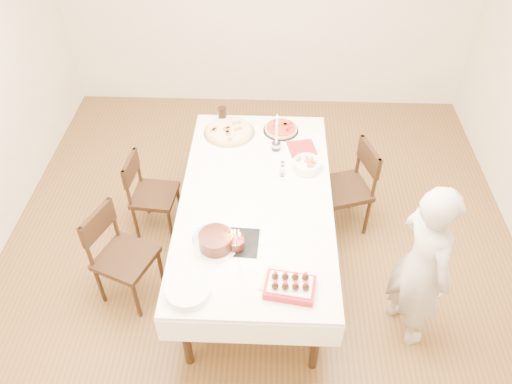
{
  "coord_description": "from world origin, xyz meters",
  "views": [
    {
      "loc": [
        0.08,
        -2.72,
        3.34
      ],
      "look_at": [
        -0.03,
        -0.01,
        0.8
      ],
      "focal_mm": 35.0,
      "sensor_mm": 36.0,
      "label": 1
    }
  ],
  "objects_px": {
    "dining_table": "(256,231)",
    "layer_cake": "(216,241)",
    "cola_glass": "(222,114)",
    "birthday_cake": "(236,240)",
    "chair_left_savory": "(155,195)",
    "taper_candle": "(277,132)",
    "person": "(422,266)",
    "chair_right_savory": "(344,189)",
    "chair_left_dessert": "(126,258)",
    "pasta_bowl": "(307,165)",
    "pizza_white": "(229,131)",
    "pizza_pepperoni": "(281,129)",
    "strawberry_box": "(290,286)"
  },
  "relations": [
    {
      "from": "chair_left_savory",
      "to": "taper_candle",
      "type": "relative_size",
      "value": 2.19
    },
    {
      "from": "birthday_cake",
      "to": "chair_right_savory",
      "type": "bearing_deg",
      "value": 48.36
    },
    {
      "from": "pizza_pepperoni",
      "to": "cola_glass",
      "type": "distance_m",
      "value": 0.54
    },
    {
      "from": "chair_left_dessert",
      "to": "cola_glass",
      "type": "relative_size",
      "value": 6.15
    },
    {
      "from": "cola_glass",
      "to": "birthday_cake",
      "type": "bearing_deg",
      "value": -81.51
    },
    {
      "from": "chair_right_savory",
      "to": "taper_candle",
      "type": "distance_m",
      "value": 0.79
    },
    {
      "from": "pizza_white",
      "to": "layer_cake",
      "type": "xyz_separation_m",
      "value": [
        0.01,
        -1.3,
        0.04
      ]
    },
    {
      "from": "dining_table",
      "to": "cola_glass",
      "type": "relative_size",
      "value": 15.66
    },
    {
      "from": "person",
      "to": "taper_candle",
      "type": "distance_m",
      "value": 1.54
    },
    {
      "from": "dining_table",
      "to": "pizza_white",
      "type": "height_order",
      "value": "pizza_white"
    },
    {
      "from": "dining_table",
      "to": "layer_cake",
      "type": "bearing_deg",
      "value": -116.75
    },
    {
      "from": "taper_candle",
      "to": "layer_cake",
      "type": "bearing_deg",
      "value": -110.06
    },
    {
      "from": "pasta_bowl",
      "to": "birthday_cake",
      "type": "bearing_deg",
      "value": -121.08
    },
    {
      "from": "taper_candle",
      "to": "person",
      "type": "bearing_deg",
      "value": -49.67
    },
    {
      "from": "chair_right_savory",
      "to": "taper_candle",
      "type": "height_order",
      "value": "taper_candle"
    },
    {
      "from": "dining_table",
      "to": "chair_left_savory",
      "type": "distance_m",
      "value": 0.96
    },
    {
      "from": "chair_left_dessert",
      "to": "birthday_cake",
      "type": "bearing_deg",
      "value": -167.53
    },
    {
      "from": "taper_candle",
      "to": "birthday_cake",
      "type": "xyz_separation_m",
      "value": [
        -0.26,
        -1.09,
        -0.1
      ]
    },
    {
      "from": "dining_table",
      "to": "chair_left_savory",
      "type": "xyz_separation_m",
      "value": [
        -0.89,
        0.37,
        0.01
      ]
    },
    {
      "from": "pizza_white",
      "to": "pasta_bowl",
      "type": "height_order",
      "value": "pasta_bowl"
    },
    {
      "from": "pasta_bowl",
      "to": "cola_glass",
      "type": "bearing_deg",
      "value": 138.72
    },
    {
      "from": "pasta_bowl",
      "to": "birthday_cake",
      "type": "xyz_separation_m",
      "value": [
        -0.51,
        -0.84,
        0.03
      ]
    },
    {
      "from": "cola_glass",
      "to": "strawberry_box",
      "type": "height_order",
      "value": "cola_glass"
    },
    {
      "from": "pizza_white",
      "to": "taper_candle",
      "type": "distance_m",
      "value": 0.48
    },
    {
      "from": "pasta_bowl",
      "to": "cola_glass",
      "type": "distance_m",
      "value": 0.97
    },
    {
      "from": "taper_candle",
      "to": "pizza_pepperoni",
      "type": "bearing_deg",
      "value": 81.33
    },
    {
      "from": "pizza_pepperoni",
      "to": "strawberry_box",
      "type": "height_order",
      "value": "strawberry_box"
    },
    {
      "from": "chair_left_dessert",
      "to": "cola_glass",
      "type": "xyz_separation_m",
      "value": [
        0.63,
        1.34,
        0.4
      ]
    },
    {
      "from": "chair_left_dessert",
      "to": "taper_candle",
      "type": "relative_size",
      "value": 2.37
    },
    {
      "from": "pizza_pepperoni",
      "to": "layer_cake",
      "type": "relative_size",
      "value": 1.05
    },
    {
      "from": "pizza_white",
      "to": "layer_cake",
      "type": "bearing_deg",
      "value": -89.51
    },
    {
      "from": "chair_left_dessert",
      "to": "layer_cake",
      "type": "bearing_deg",
      "value": -169.31
    },
    {
      "from": "chair_left_dessert",
      "to": "person",
      "type": "height_order",
      "value": "person"
    },
    {
      "from": "pizza_white",
      "to": "cola_glass",
      "type": "xyz_separation_m",
      "value": [
        -0.08,
        0.19,
        0.05
      ]
    },
    {
      "from": "strawberry_box",
      "to": "dining_table",
      "type": "bearing_deg",
      "value": 106.32
    },
    {
      "from": "layer_cake",
      "to": "dining_table",
      "type": "bearing_deg",
      "value": 63.25
    },
    {
      "from": "chair_left_savory",
      "to": "cola_glass",
      "type": "distance_m",
      "value": 0.93
    },
    {
      "from": "birthday_cake",
      "to": "pizza_white",
      "type": "bearing_deg",
      "value": 96.44
    },
    {
      "from": "layer_cake",
      "to": "birthday_cake",
      "type": "distance_m",
      "value": 0.14
    },
    {
      "from": "chair_left_dessert",
      "to": "taper_candle",
      "type": "height_order",
      "value": "taper_candle"
    },
    {
      "from": "birthday_cake",
      "to": "strawberry_box",
      "type": "distance_m",
      "value": 0.5
    },
    {
      "from": "pizza_pepperoni",
      "to": "strawberry_box",
      "type": "bearing_deg",
      "value": -87.96
    },
    {
      "from": "taper_candle",
      "to": "cola_glass",
      "type": "height_order",
      "value": "taper_candle"
    },
    {
      "from": "dining_table",
      "to": "chair_right_savory",
      "type": "distance_m",
      "value": 0.88
    },
    {
      "from": "pizza_white",
      "to": "cola_glass",
      "type": "bearing_deg",
      "value": 111.74
    },
    {
      "from": "person",
      "to": "cola_glass",
      "type": "distance_m",
      "value": 2.15
    },
    {
      "from": "pasta_bowl",
      "to": "chair_left_dessert",
      "type": "bearing_deg",
      "value": -152.71
    },
    {
      "from": "dining_table",
      "to": "birthday_cake",
      "type": "bearing_deg",
      "value": -103.16
    },
    {
      "from": "taper_candle",
      "to": "strawberry_box",
      "type": "distance_m",
      "value": 1.43
    },
    {
      "from": "chair_left_savory",
      "to": "cola_glass",
      "type": "height_order",
      "value": "cola_glass"
    }
  ]
}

